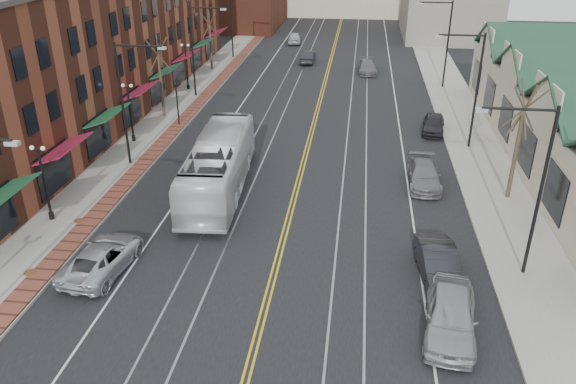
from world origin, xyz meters
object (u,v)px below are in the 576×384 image
(parked_car_d, at_px, (434,124))
(transit_bus, at_px, (219,165))
(parked_car_b, at_px, (438,264))
(parked_car_c, at_px, (424,175))
(parked_suv, at_px, (102,257))
(parked_car_a, at_px, (451,315))

(parked_car_d, bearing_deg, transit_bus, -131.00)
(parked_car_b, xyz_separation_m, parked_car_d, (1.80, 19.94, -0.08))
(parked_car_c, distance_m, parked_car_d, 9.91)
(parked_car_b, xyz_separation_m, parked_car_c, (0.23, 10.15, -0.07))
(parked_suv, distance_m, parked_car_a, 15.74)
(parked_suv, height_order, parked_car_d, parked_suv)
(parked_car_a, relative_size, parked_car_b, 1.08)
(parked_suv, bearing_deg, parked_car_d, -122.92)
(parked_car_a, distance_m, parked_car_b, 3.76)
(parked_car_c, xyz_separation_m, parked_car_d, (1.57, 9.79, -0.01))
(transit_bus, xyz_separation_m, parked_car_c, (12.32, 2.41, -0.99))
(parked_car_a, bearing_deg, parked_car_d, 93.62)
(transit_bus, distance_m, parked_car_a, 16.75)
(parked_car_b, bearing_deg, transit_bus, 142.17)
(parked_suv, bearing_deg, parked_car_b, -168.87)
(parked_suv, height_order, parked_car_b, parked_car_b)
(parked_suv, xyz_separation_m, parked_car_b, (15.49, 1.34, 0.06))
(parked_car_b, relative_size, parked_car_d, 1.16)
(parked_car_a, bearing_deg, parked_suv, 179.01)
(parked_suv, distance_m, parked_car_d, 27.42)
(parked_suv, xyz_separation_m, parked_car_d, (17.29, 21.28, -0.02))
(parked_car_a, height_order, parked_car_c, parked_car_a)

